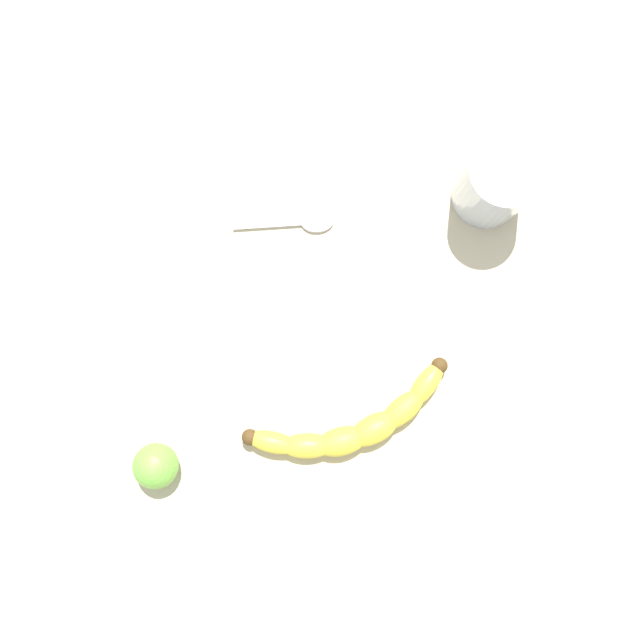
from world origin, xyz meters
The scene contains 5 objects.
wooden_tabletop centered at (0.00, 0.00, 1.50)cm, with size 120.00×120.00×3.00cm, color beige.
banana centered at (12.87, 0.03, 4.53)cm, with size 10.62×22.64×3.06cm.
smoothie_glass centered at (-12.12, 15.97, 7.86)cm, with size 7.75×7.75×9.72cm.
lime_fruit centered at (16.10, -21.13, 5.42)cm, with size 4.84×4.84×4.84cm, color #75C142.
teaspoon centered at (-9.73, -3.71, 3.40)cm, with size 2.48×11.23×0.80cm.
Camera 1 is at (8.09, -3.46, 82.06)cm, focal length 40.35 mm.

